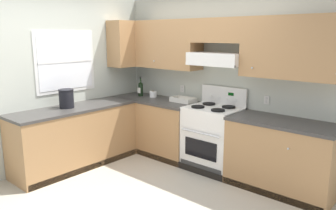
{
  "coord_description": "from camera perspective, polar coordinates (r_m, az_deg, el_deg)",
  "views": [
    {
      "loc": [
        2.93,
        -2.68,
        1.95
      ],
      "look_at": [
        -0.03,
        0.7,
        1.0
      ],
      "focal_mm": 35.56,
      "sensor_mm": 36.0,
      "label": 1
    }
  ],
  "objects": [
    {
      "name": "bucket",
      "position": [
        5.03,
        -17.03,
        1.13
      ],
      "size": [
        0.22,
        0.22,
        0.27
      ],
      "color": "black",
      "rests_on": "counter_left_run"
    },
    {
      "name": "paper_towel_roll",
      "position": [
        5.66,
        -2.56,
        1.89
      ],
      "size": [
        0.12,
        0.12,
        0.11
      ],
      "color": "white",
      "rests_on": "counter_back_run"
    },
    {
      "name": "wine_bottle",
      "position": [
        5.77,
        -4.71,
        2.85
      ],
      "size": [
        0.08,
        0.08,
        0.33
      ],
      "color": "black",
      "rests_on": "counter_back_run"
    },
    {
      "name": "wall_back",
      "position": [
        4.92,
        10.29,
        6.27
      ],
      "size": [
        4.68,
        0.57,
        2.55
      ],
      "color": "beige",
      "rests_on": "ground_plane"
    },
    {
      "name": "stove",
      "position": [
        4.92,
        7.63,
        -5.55
      ],
      "size": [
        0.76,
        0.62,
        1.2
      ],
      "color": "white",
      "rests_on": "ground_plane"
    },
    {
      "name": "ground_plane",
      "position": [
        4.42,
        -5.92,
        -14.28
      ],
      "size": [
        7.04,
        7.04,
        0.0
      ],
      "primitive_type": "plane",
      "color": "#B2AA99"
    },
    {
      "name": "bowl",
      "position": [
        5.26,
        2.61,
        0.79
      ],
      "size": [
        0.38,
        0.23,
        0.07
      ],
      "color": "white",
      "rests_on": "counter_back_run"
    },
    {
      "name": "counter_back_run",
      "position": [
        4.99,
        6.4,
        -5.62
      ],
      "size": [
        3.6,
        0.65,
        0.91
      ],
      "color": "#A87A4C",
      "rests_on": "ground_plane"
    },
    {
      "name": "counter_left_run",
      "position": [
        5.18,
        -15.52,
        -5.32
      ],
      "size": [
        0.63,
        1.91,
        0.91
      ],
      "color": "#A87A4C",
      "rests_on": "ground_plane"
    },
    {
      "name": "wall_left",
      "position": [
        5.41,
        -16.04,
        5.04
      ],
      "size": [
        0.47,
        4.0,
        2.55
      ],
      "color": "beige",
      "rests_on": "ground_plane"
    }
  ]
}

